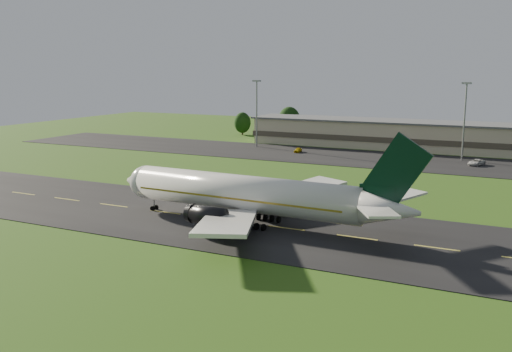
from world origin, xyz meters
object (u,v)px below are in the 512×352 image
at_px(service_vehicle_c, 476,162).
at_px(terminal, 475,139).
at_px(service_vehicle_b, 409,157).
at_px(light_mast_west, 257,105).
at_px(light_mast_centre, 465,112).
at_px(airliner, 249,195).
at_px(service_vehicle_a, 298,150).

bearing_deg(service_vehicle_c, terminal, 118.38).
height_order(service_vehicle_b, service_vehicle_c, service_vehicle_c).
xyz_separation_m(light_mast_west, light_mast_centre, (60.00, 0.00, 0.00)).
height_order(airliner, service_vehicle_a, airliner).
height_order(light_mast_west, light_mast_centre, same).
relative_size(terminal, light_mast_centre, 7.13).
height_order(light_mast_centre, service_vehicle_b, light_mast_centre).
height_order(airliner, light_mast_west, light_mast_west).
xyz_separation_m(terminal, service_vehicle_b, (-14.19, -20.55, -3.24)).
relative_size(airliner, light_mast_centre, 2.52).
bearing_deg(service_vehicle_c, service_vehicle_a, -160.14).
distance_m(terminal, service_vehicle_c, 23.53).
distance_m(airliner, service_vehicle_a, 77.56).
xyz_separation_m(service_vehicle_a, service_vehicle_c, (48.27, -1.29, 0.10)).
bearing_deg(light_mast_centre, airliner, -105.57).
height_order(terminal, service_vehicle_c, terminal).
bearing_deg(service_vehicle_b, service_vehicle_c, -114.33).
xyz_separation_m(airliner, light_mast_west, (-37.70, 80.03, 8.08)).
distance_m(light_mast_centre, service_vehicle_a, 45.99).
bearing_deg(service_vehicle_a, light_mast_west, 155.74).
xyz_separation_m(airliner, service_vehicle_b, (9.52, 75.66, -3.91)).
relative_size(service_vehicle_a, service_vehicle_c, 0.71).
bearing_deg(light_mast_west, light_mast_centre, 0.00).
bearing_deg(service_vehicle_a, service_vehicle_b, -2.29).
bearing_deg(light_mast_centre, service_vehicle_a, -172.66).
xyz_separation_m(light_mast_centre, service_vehicle_b, (-12.78, -4.37, -11.99)).
height_order(airliner, terminal, airliner).
distance_m(airliner, light_mast_west, 88.83).
relative_size(terminal, service_vehicle_a, 37.52).
distance_m(airliner, terminal, 99.09).
bearing_deg(light_mast_centre, service_vehicle_c, -58.65).
distance_m(airliner, service_vehicle_c, 77.83).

